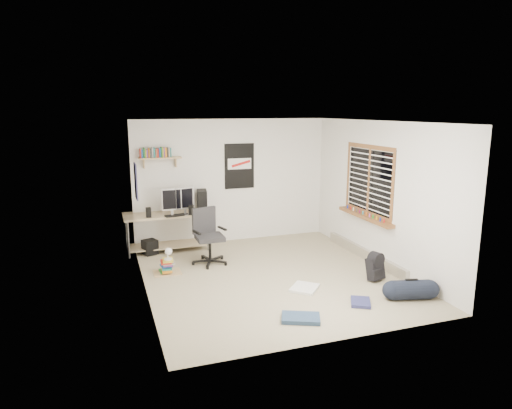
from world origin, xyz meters
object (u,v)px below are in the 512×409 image
object	(u,v)px
desk	(167,232)
office_chair	(210,237)
duffel_bag	(411,290)
backpack	(375,268)
book_stack	(167,264)

from	to	relation	value
desk	office_chair	distance (m)	1.22
office_chair	duffel_bag	size ratio (longest dim) A/B	1.78
desk	duffel_bag	world-z (taller)	desk
backpack	book_stack	world-z (taller)	backpack
book_stack	duffel_bag	bearing A→B (deg)	-35.14
desk	duffel_bag	bearing A→B (deg)	-40.40
backpack	book_stack	size ratio (longest dim) A/B	0.81
desk	backpack	size ratio (longest dim) A/B	4.53
office_chair	book_stack	xyz separation A→B (m)	(-0.79, -0.23, -0.34)
desk	office_chair	bearing A→B (deg)	-50.93
office_chair	backpack	distance (m)	2.85
desk	duffel_bag	size ratio (longest dim) A/B	2.88
office_chair	desk	bearing A→B (deg)	105.71
backpack	duffel_bag	distance (m)	0.81
backpack	duffel_bag	bearing A→B (deg)	-102.67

